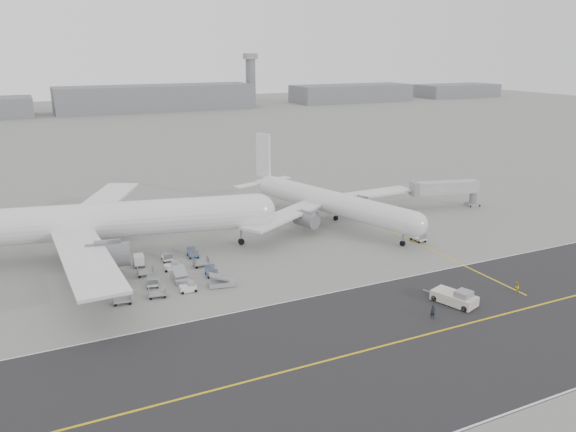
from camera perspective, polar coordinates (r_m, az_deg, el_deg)
name	(u,v)px	position (r m, az deg, el deg)	size (l,w,h in m)	color
ground	(291,294)	(81.14, 0.32, -7.89)	(700.00, 700.00, 0.00)	gray
taxiway	(394,343)	(69.74, 10.76, -12.55)	(220.00, 59.00, 0.03)	#29292B
horizon_buildings	(140,111)	(334.05, -14.83, 10.28)	(520.00, 28.00, 28.00)	slate
control_tower	(251,78)	(357.27, -3.81, 13.77)	(7.00, 7.00, 31.25)	slate
airliner_a	(94,221)	(98.60, -19.15, -0.52)	(61.44, 60.19, 21.43)	white
airliner_b	(328,201)	(111.92, 4.06, 1.52)	(43.97, 44.87, 15.95)	white
pushback_tug	(455,298)	(81.03, 16.63, -7.95)	(4.63, 7.93, 2.25)	beige
jet_bridge	(445,189)	(127.85, 15.71, 2.67)	(16.21, 6.70, 6.06)	gray
gse_cluster	(163,278)	(88.57, -12.58, -6.14)	(21.57, 20.79, 1.93)	gray
stray_dolly	(418,241)	(105.19, 13.07, -2.50)	(1.69, 2.75, 1.69)	silver
ground_crew_a	(433,312)	(76.13, 14.51, -9.41)	(0.68, 0.45, 1.88)	black
ground_crew_b	(517,287)	(87.70, 22.22, -6.70)	(0.78, 0.61, 1.61)	gold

